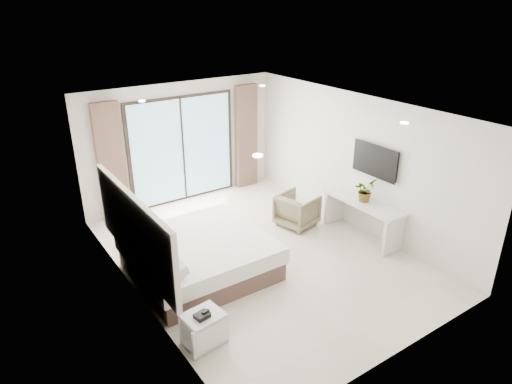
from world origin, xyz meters
The scene contains 8 objects.
ground centered at (0.00, 0.00, 0.00)m, with size 6.20×6.20×0.00m, color beige.
room_shell centered at (-0.20, 0.75, 1.58)m, with size 4.62×6.22×2.72m.
bed centered at (-1.20, 0.10, 0.32)m, with size 2.22×2.12×0.76m.
nightstand centered at (-1.96, -1.48, 0.24)m, with size 0.57×0.49×0.47m.
phone centered at (-2.00, -1.53, 0.51)m, with size 0.19×0.15×0.06m, color black.
console_desk centered at (2.04, -0.55, 0.57)m, with size 0.54×1.72×0.77m.
plant centered at (2.04, -0.55, 0.94)m, with size 0.40×0.44×0.34m, color #33662D.
armchair centered at (1.31, 0.55, 0.37)m, with size 0.72×0.68×0.74m, color #8B7A5B.
Camera 1 is at (-4.15, -5.95, 4.40)m, focal length 32.00 mm.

